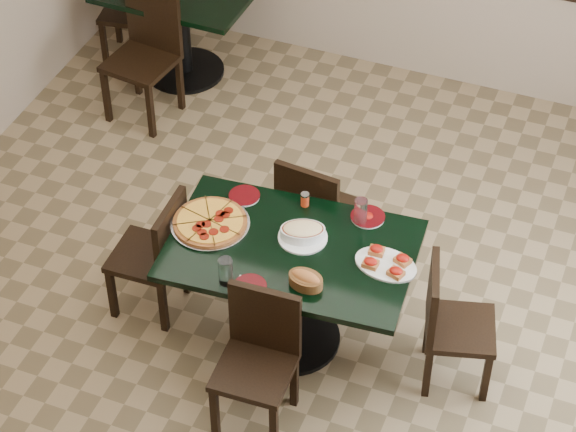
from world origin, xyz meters
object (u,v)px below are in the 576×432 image
at_px(lasagna_casserole, 303,232).
at_px(chair_near, 259,352).
at_px(chair_far, 314,210).
at_px(chair_right, 448,320).
at_px(back_chair_left, 137,6).
at_px(back_table, 181,13).
at_px(back_chair_near, 147,47).
at_px(bruschetta_platter, 386,262).
at_px(main_table, 291,271).
at_px(bread_basket, 306,280).
at_px(pepperoni_pizza, 210,222).
at_px(chair_left, 157,251).

bearing_deg(lasagna_casserole, chair_near, -111.88).
xyz_separation_m(chair_far, chair_right, (0.98, -0.53, -0.03)).
height_order(chair_near, back_chair_left, chair_near).
height_order(back_table, lasagna_casserole, lasagna_casserole).
bearing_deg(lasagna_casserole, back_table, 108.35).
height_order(back_table, back_chair_near, back_chair_near).
bearing_deg(bruschetta_platter, back_table, 144.84).
bearing_deg(main_table, chair_far, 94.10).
bearing_deg(bread_basket, back_chair_left, 140.97).
xyz_separation_m(main_table, lasagna_casserole, (0.03, 0.09, 0.23)).
bearing_deg(chair_near, bruschetta_platter, 47.40).
xyz_separation_m(back_chair_near, pepperoni_pizza, (1.28, -1.72, 0.24)).
xyz_separation_m(chair_near, bread_basket, (0.15, 0.30, 0.32)).
xyz_separation_m(chair_left, back_chair_near, (-0.95, 1.77, 0.07)).
relative_size(chair_right, bread_basket, 3.90).
distance_m(chair_left, back_chair_near, 2.01).
height_order(chair_near, lasagna_casserole, chair_near).
bearing_deg(main_table, chair_left, 178.16).
bearing_deg(chair_right, back_chair_left, 38.29).
distance_m(chair_far, chair_right, 1.11).
relative_size(chair_right, pepperoni_pizza, 1.83).
xyz_separation_m(back_chair_near, lasagna_casserole, (1.80, -1.64, 0.27)).
bearing_deg(pepperoni_pizza, chair_right, 2.69).
bearing_deg(chair_right, back_table, 35.22).
bearing_deg(chair_far, main_table, 104.44).
height_order(chair_far, lasagna_casserole, chair_far).
bearing_deg(chair_left, main_table, 90.78).
bearing_deg(back_chair_near, main_table, -36.79).
bearing_deg(bread_basket, back_table, 136.38).
relative_size(back_table, chair_right, 1.36).
height_order(back_table, chair_near, chair_near).
relative_size(chair_near, back_chair_left, 1.02).
relative_size(chair_far, pepperoni_pizza, 1.95).
height_order(back_table, chair_left, chair_left).
distance_m(back_chair_near, bruschetta_platter, 2.85).
bearing_deg(chair_far, back_table, -38.68).
height_order(back_table, pepperoni_pizza, pepperoni_pizza).
height_order(lasagna_casserole, bread_basket, lasagna_casserole).
bearing_deg(bruschetta_platter, main_table, -165.39).
bearing_deg(chair_left, pepperoni_pizza, 95.44).
bearing_deg(back_table, chair_right, -37.98).
bearing_deg(chair_far, pepperoni_pizza, 62.23).
xyz_separation_m(bread_basket, bruschetta_platter, (0.35, 0.29, -0.02)).
distance_m(lasagna_casserole, bruschetta_platter, 0.49).
height_order(chair_far, chair_right, chair_far).
height_order(chair_left, bread_basket, bread_basket).
bearing_deg(bruschetta_platter, chair_far, 146.85).
xyz_separation_m(chair_far, back_chair_left, (-2.05, 1.69, -0.03)).
relative_size(chair_right, back_chair_near, 0.86).
distance_m(chair_near, bruschetta_platter, 0.83).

